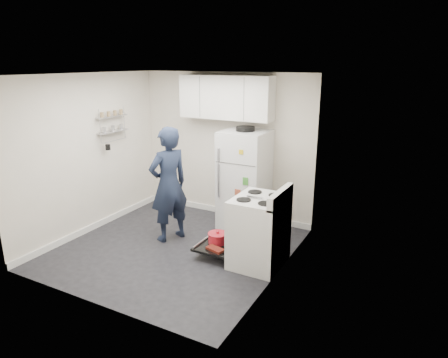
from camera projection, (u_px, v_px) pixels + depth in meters
The scene contains 7 objects.
room at pixel (172, 169), 5.62m from camera, with size 3.21×3.21×2.51m.
electric_range at pixel (258, 232), 5.35m from camera, with size 0.66×0.76×1.10m.
open_oven_door at pixel (219, 242), 5.71m from camera, with size 0.55×0.72×0.22m.
refrigerator at pixel (245, 179), 6.51m from camera, with size 0.72×0.74×1.68m.
upper_cabinets at pixel (226, 97), 6.50m from camera, with size 1.60×0.33×0.70m, color silver.
wall_shelf_rack at pixel (112, 124), 6.55m from camera, with size 0.14×0.60×0.61m.
person at pixel (169, 185), 6.00m from camera, with size 0.64×0.42×1.76m, color #171F34.
Camera 1 is at (3.17, -4.42, 2.67)m, focal length 32.00 mm.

